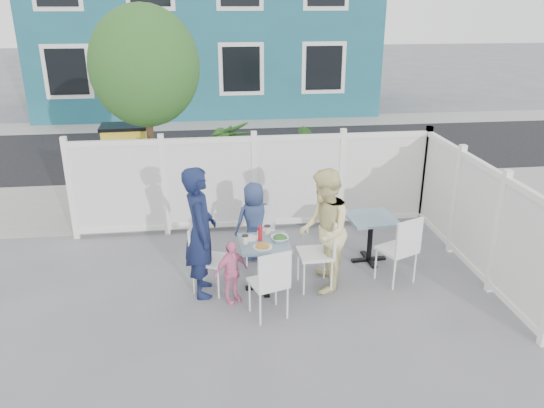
{
  "coord_description": "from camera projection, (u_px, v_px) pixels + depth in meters",
  "views": [
    {
      "loc": [
        -0.62,
        -5.76,
        3.62
      ],
      "look_at": [
        0.19,
        0.83,
        1.05
      ],
      "focal_mm": 35.0,
      "sensor_mm": 36.0,
      "label": 1
    }
  ],
  "objects": [
    {
      "name": "salt_shaker",
      "position": [
        258.0,
        233.0,
        7.05
      ],
      "size": [
        0.03,
        0.03,
        0.06
      ],
      "primitive_type": "cylinder",
      "color": "white",
      "rests_on": "main_table"
    },
    {
      "name": "fence_back",
      "position": [
        254.0,
        185.0,
        8.66
      ],
      "size": [
        5.86,
        0.08,
        1.6
      ],
      "color": "white",
      "rests_on": "ground"
    },
    {
      "name": "near_sidewalk",
      "position": [
        243.0,
        200.0,
        10.23
      ],
      "size": [
        24.0,
        2.6,
        0.01
      ],
      "primitive_type": "cube",
      "color": "gray",
      "rests_on": "ground"
    },
    {
      "name": "chair_near",
      "position": [
        271.0,
        279.0,
        6.26
      ],
      "size": [
        0.51,
        0.5,
        0.91
      ],
      "rotation": [
        0.0,
        0.0,
        0.3
      ],
      "color": "white",
      "rests_on": "ground"
    },
    {
      "name": "man",
      "position": [
        200.0,
        232.0,
        6.71
      ],
      "size": [
        0.45,
        0.65,
        1.73
      ],
      "primitive_type": "imported",
      "rotation": [
        0.0,
        0.0,
        1.63
      ],
      "color": "#141C40",
      "rests_on": "ground"
    },
    {
      "name": "street",
      "position": [
        233.0,
        150.0,
        13.65
      ],
      "size": [
        24.0,
        5.0,
        0.01
      ],
      "primitive_type": "cube",
      "color": "black",
      "rests_on": "ground"
    },
    {
      "name": "ketchup_bottle",
      "position": [
        260.0,
        234.0,
        6.88
      ],
      "size": [
        0.06,
        0.06,
        0.19
      ],
      "primitive_type": "cylinder",
      "color": "#AD101B",
      "rests_on": "main_table"
    },
    {
      "name": "chair_back",
      "position": [
        261.0,
        230.0,
        7.7
      ],
      "size": [
        0.48,
        0.47,
        0.84
      ],
      "rotation": [
        0.0,
        0.0,
        2.83
      ],
      "color": "white",
      "rests_on": "ground"
    },
    {
      "name": "plate_main",
      "position": [
        263.0,
        247.0,
        6.71
      ],
      "size": [
        0.25,
        0.25,
        0.02
      ],
      "primitive_type": "cylinder",
      "color": "white",
      "rests_on": "main_table"
    },
    {
      "name": "spare_table",
      "position": [
        371.0,
        227.0,
        7.67
      ],
      "size": [
        0.7,
        0.7,
        0.7
      ],
      "rotation": [
        0.0,
        0.0,
        0.06
      ],
      "color": "slate",
      "rests_on": "ground"
    },
    {
      "name": "building",
      "position": [
        206.0,
        18.0,
        18.52
      ],
      "size": [
        11.0,
        6.0,
        6.0
      ],
      "color": "#1D5564",
      "rests_on": "ground"
    },
    {
      "name": "chair_spare",
      "position": [
        402.0,
        246.0,
        7.03
      ],
      "size": [
        0.58,
        0.57,
        0.97
      ],
      "rotation": [
        0.0,
        0.0,
        0.42
      ],
      "color": "white",
      "rests_on": "ground"
    },
    {
      "name": "main_table",
      "position": [
        264.0,
        253.0,
        6.92
      ],
      "size": [
        0.67,
        0.67,
        0.68
      ],
      "rotation": [
        0.0,
        0.0,
        0.04
      ],
      "color": "slate",
      "rests_on": "ground"
    },
    {
      "name": "chair_left",
      "position": [
        204.0,
        253.0,
        6.91
      ],
      "size": [
        0.53,
        0.54,
        0.92
      ],
      "rotation": [
        0.0,
        0.0,
        -1.95
      ],
      "color": "white",
      "rests_on": "ground"
    },
    {
      "name": "toddler",
      "position": [
        231.0,
        272.0,
        6.66
      ],
      "size": [
        0.52,
        0.43,
        0.83
      ],
      "primitive_type": "imported",
      "rotation": [
        0.0,
        0.0,
        0.56
      ],
      "color": "pink",
      "rests_on": "ground"
    },
    {
      "name": "coffee_cup_a",
      "position": [
        245.0,
        240.0,
        6.77
      ],
      "size": [
        0.08,
        0.08,
        0.12
      ],
      "primitive_type": "cylinder",
      "color": "beige",
      "rests_on": "main_table"
    },
    {
      "name": "utility_cabinet",
      "position": [
        127.0,
        166.0,
        9.91
      ],
      "size": [
        0.79,
        0.58,
        1.43
      ],
      "primitive_type": "cube",
      "rotation": [
        0.0,
        0.0,
        0.04
      ],
      "color": "gold",
      "rests_on": "ground"
    },
    {
      "name": "tree",
      "position": [
        144.0,
        67.0,
        8.65
      ],
      "size": [
        1.8,
        1.62,
        3.59
      ],
      "color": "#382316",
      "rests_on": "ground"
    },
    {
      "name": "fence_right",
      "position": [
        475.0,
        219.0,
        7.33
      ],
      "size": [
        0.08,
        3.66,
        1.6
      ],
      "rotation": [
        0.0,
        0.0,
        1.57
      ],
      "color": "white",
      "rests_on": "ground"
    },
    {
      "name": "woman",
      "position": [
        324.0,
        231.0,
        6.84
      ],
      "size": [
        0.75,
        0.89,
        1.65
      ],
      "primitive_type": "imported",
      "rotation": [
        0.0,
        0.0,
        -1.74
      ],
      "color": "#EDD853",
      "rests_on": "ground"
    },
    {
      "name": "chair_right",
      "position": [
        322.0,
        247.0,
        6.96
      ],
      "size": [
        0.45,
        0.47,
        1.0
      ],
      "rotation": [
        0.0,
        0.0,
        1.6
      ],
      "color": "white",
      "rests_on": "ground"
    },
    {
      "name": "coffee_cup_b",
      "position": [
        267.0,
        231.0,
        7.06
      ],
      "size": [
        0.08,
        0.08,
        0.12
      ],
      "primitive_type": "cylinder",
      "color": "beige",
      "rests_on": "main_table"
    },
    {
      "name": "far_sidewalk",
      "position": [
        227.0,
        123.0,
        16.52
      ],
      "size": [
        24.0,
        1.6,
        0.01
      ],
      "primitive_type": "cube",
      "color": "gray",
      "rests_on": "ground"
    },
    {
      "name": "pepper_shaker",
      "position": [
        259.0,
        232.0,
        7.07
      ],
      "size": [
        0.03,
        0.03,
        0.08
      ],
      "primitive_type": "cylinder",
      "color": "black",
      "rests_on": "main_table"
    },
    {
      "name": "salad_bowl",
      "position": [
        280.0,
        238.0,
        6.9
      ],
      "size": [
        0.23,
        0.23,
        0.06
      ],
      "primitive_type": "imported",
      "color": "white",
      "rests_on": "main_table"
    },
    {
      "name": "ground",
      "position": [
        265.0,
        305.0,
        6.71
      ],
      "size": [
        80.0,
        80.0,
        0.0
      ],
      "primitive_type": "plane",
      "color": "slate"
    },
    {
      "name": "potted_shrub_b",
      "position": [
        328.0,
        173.0,
        9.38
      ],
      "size": [
        1.75,
        1.79,
        1.5
      ],
      "primitive_type": "imported",
      "rotation": [
        0.0,
        0.0,
        4.06
      ],
      "color": "#2A551F",
      "rests_on": "ground"
    },
    {
      "name": "plate_side",
      "position": [
        250.0,
        238.0,
        6.97
      ],
      "size": [
        0.21,
        0.21,
        0.01
      ],
      "primitive_type": "cylinder",
      "color": "white",
      "rests_on": "main_table"
    },
    {
      "name": "potted_shrub_a",
      "position": [
        227.0,
        169.0,
        9.24
      ],
      "size": [
        1.35,
        1.35,
        1.71
      ],
      "primitive_type": "imported",
      "rotation": [
        0.0,
        0.0,
        3.86
      ],
      "color": "#2A551F",
      "rests_on": "ground"
    },
    {
      "name": "boy",
      "position": [
        254.0,
        221.0,
        7.76
      ],
      "size": [
        0.66,
        0.52,
        1.17
      ],
      "primitive_type": "imported",
      "rotation": [
        0.0,
        0.0,
        3.44
      ],
      "color": "navy",
      "rests_on": "ground"
    }
  ]
}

